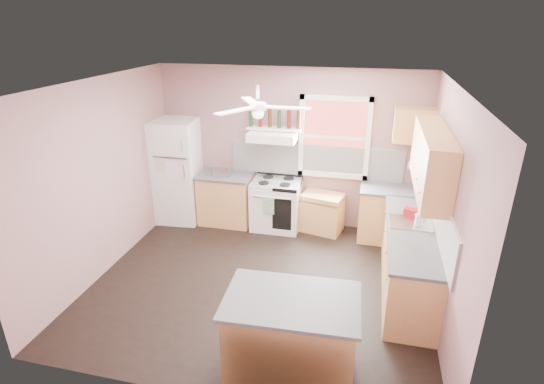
% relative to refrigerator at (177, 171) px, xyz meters
% --- Properties ---
extents(floor, '(4.50, 4.50, 0.00)m').
position_rel_refrigerator_xyz_m(floor, '(1.95, -1.66, -0.91)').
color(floor, black).
rests_on(floor, ground).
extents(ceiling, '(4.50, 4.50, 0.00)m').
position_rel_refrigerator_xyz_m(ceiling, '(1.95, -1.66, 1.79)').
color(ceiling, white).
rests_on(ceiling, ground).
extents(wall_back, '(4.50, 0.05, 2.70)m').
position_rel_refrigerator_xyz_m(wall_back, '(1.95, 0.37, 0.44)').
color(wall_back, '#8C6466').
rests_on(wall_back, ground).
extents(wall_right, '(0.05, 4.00, 2.70)m').
position_rel_refrigerator_xyz_m(wall_right, '(4.22, -1.66, 0.44)').
color(wall_right, '#8C6466').
rests_on(wall_right, ground).
extents(wall_left, '(0.05, 4.00, 2.70)m').
position_rel_refrigerator_xyz_m(wall_left, '(-0.33, -1.66, 0.44)').
color(wall_left, '#8C6466').
rests_on(wall_left, ground).
extents(backsplash_back, '(2.90, 0.03, 0.55)m').
position_rel_refrigerator_xyz_m(backsplash_back, '(2.40, 0.33, 0.26)').
color(backsplash_back, white).
rests_on(backsplash_back, wall_back).
extents(backsplash_right, '(0.03, 2.60, 0.55)m').
position_rel_refrigerator_xyz_m(backsplash_right, '(4.18, -1.36, 0.26)').
color(backsplash_right, white).
rests_on(backsplash_right, wall_right).
extents(window_view, '(1.00, 0.02, 1.20)m').
position_rel_refrigerator_xyz_m(window_view, '(2.70, 0.32, 0.69)').
color(window_view, maroon).
rests_on(window_view, wall_back).
extents(window_frame, '(1.16, 0.07, 1.36)m').
position_rel_refrigerator_xyz_m(window_frame, '(2.70, 0.30, 0.69)').
color(window_frame, white).
rests_on(window_frame, wall_back).
extents(refrigerator, '(0.83, 0.81, 1.82)m').
position_rel_refrigerator_xyz_m(refrigerator, '(0.00, 0.00, 0.00)').
color(refrigerator, white).
rests_on(refrigerator, floor).
extents(base_cabinet_left, '(0.90, 0.60, 0.86)m').
position_rel_refrigerator_xyz_m(base_cabinet_left, '(0.89, 0.04, -0.48)').
color(base_cabinet_left, tan).
rests_on(base_cabinet_left, floor).
extents(counter_left, '(0.92, 0.62, 0.04)m').
position_rel_refrigerator_xyz_m(counter_left, '(0.89, 0.04, -0.03)').
color(counter_left, '#48484A').
rests_on(counter_left, base_cabinet_left).
extents(toaster, '(0.29, 0.18, 0.18)m').
position_rel_refrigerator_xyz_m(toaster, '(0.87, -0.04, 0.08)').
color(toaster, silver).
rests_on(toaster, counter_left).
extents(stove, '(0.82, 0.65, 0.86)m').
position_rel_refrigerator_xyz_m(stove, '(1.80, 0.04, -0.48)').
color(stove, white).
rests_on(stove, floor).
extents(range_hood, '(0.78, 0.50, 0.14)m').
position_rel_refrigerator_xyz_m(range_hood, '(1.72, 0.09, 0.71)').
color(range_hood, white).
rests_on(range_hood, wall_back).
extents(bottle_shelf, '(0.90, 0.26, 0.03)m').
position_rel_refrigerator_xyz_m(bottle_shelf, '(1.72, 0.21, 0.81)').
color(bottle_shelf, white).
rests_on(bottle_shelf, range_hood).
extents(cart, '(0.75, 0.59, 0.67)m').
position_rel_refrigerator_xyz_m(cart, '(2.58, 0.09, -0.58)').
color(cart, tan).
rests_on(cart, floor).
extents(base_cabinet_corner, '(1.00, 0.60, 0.86)m').
position_rel_refrigerator_xyz_m(base_cabinet_corner, '(3.70, 0.04, -0.48)').
color(base_cabinet_corner, tan).
rests_on(base_cabinet_corner, floor).
extents(base_cabinet_right, '(0.60, 2.20, 0.86)m').
position_rel_refrigerator_xyz_m(base_cabinet_right, '(3.90, -1.36, -0.48)').
color(base_cabinet_right, tan).
rests_on(base_cabinet_right, floor).
extents(counter_corner, '(1.02, 0.62, 0.04)m').
position_rel_refrigerator_xyz_m(counter_corner, '(3.70, 0.04, -0.03)').
color(counter_corner, '#48484A').
rests_on(counter_corner, base_cabinet_corner).
extents(counter_right, '(0.62, 2.22, 0.04)m').
position_rel_refrigerator_xyz_m(counter_right, '(3.89, -1.36, -0.03)').
color(counter_right, '#48484A').
rests_on(counter_right, base_cabinet_right).
extents(sink, '(0.55, 0.45, 0.03)m').
position_rel_refrigerator_xyz_m(sink, '(3.89, -1.16, -0.02)').
color(sink, silver).
rests_on(sink, counter_right).
extents(faucet, '(0.03, 0.03, 0.14)m').
position_rel_refrigerator_xyz_m(faucet, '(4.05, -1.16, 0.06)').
color(faucet, silver).
rests_on(faucet, sink).
extents(upper_cabinet_right, '(0.33, 1.80, 0.76)m').
position_rel_refrigerator_xyz_m(upper_cabinet_right, '(4.03, -1.16, 0.87)').
color(upper_cabinet_right, tan).
rests_on(upper_cabinet_right, wall_right).
extents(upper_cabinet_corner, '(0.60, 0.33, 0.52)m').
position_rel_refrigerator_xyz_m(upper_cabinet_corner, '(3.90, 0.17, 0.99)').
color(upper_cabinet_corner, tan).
rests_on(upper_cabinet_corner, wall_back).
extents(paper_towel, '(0.26, 0.12, 0.12)m').
position_rel_refrigerator_xyz_m(paper_towel, '(4.02, 0.20, 0.34)').
color(paper_towel, white).
rests_on(paper_towel, wall_back).
extents(island, '(1.28, 0.84, 0.86)m').
position_rel_refrigerator_xyz_m(island, '(2.67, -3.13, -0.48)').
color(island, tan).
rests_on(island, floor).
extents(island_top, '(1.36, 0.92, 0.04)m').
position_rel_refrigerator_xyz_m(island_top, '(2.67, -3.13, -0.03)').
color(island_top, '#48484A').
rests_on(island_top, island).
extents(ceiling_fan_hub, '(0.20, 0.20, 0.08)m').
position_rel_refrigerator_xyz_m(ceiling_fan_hub, '(1.95, -1.66, 1.54)').
color(ceiling_fan_hub, white).
rests_on(ceiling_fan_hub, ceiling).
extents(soap_bottle, '(0.12, 0.12, 0.23)m').
position_rel_refrigerator_xyz_m(soap_bottle, '(3.96, -1.23, 0.10)').
color(soap_bottle, silver).
rests_on(soap_bottle, counter_right).
extents(red_caddy, '(0.21, 0.18, 0.10)m').
position_rel_refrigerator_xyz_m(red_caddy, '(3.90, -0.91, 0.04)').
color(red_caddy, '#A40E16').
rests_on(red_caddy, counter_right).
extents(wine_bottles, '(0.86, 0.06, 0.31)m').
position_rel_refrigerator_xyz_m(wine_bottles, '(1.73, 0.21, 0.97)').
color(wine_bottles, '#143819').
rests_on(wine_bottles, bottle_shelf).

